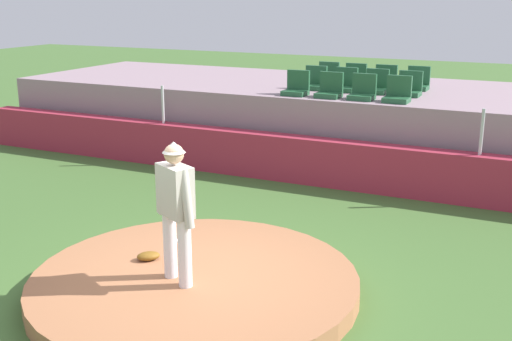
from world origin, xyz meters
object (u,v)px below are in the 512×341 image
(stadium_chair_8, at_px, (328,77))
(stadium_chair_10, at_px, (385,81))
(stadium_chair_1, at_px, (330,89))
(stadium_chair_11, at_px, (418,82))
(stadium_chair_7, at_px, (409,88))
(pitcher, at_px, (176,202))
(stadium_chair_9, at_px, (355,79))
(stadium_chair_6, at_px, (376,86))
(stadium_chair_0, at_px, (296,87))
(stadium_chair_3, at_px, (398,94))
(baseball, at_px, (176,241))
(stadium_chair_5, at_px, (345,84))
(fielding_glove, at_px, (148,256))
(stadium_chair_4, at_px, (315,82))
(stadium_chair_2, at_px, (363,91))

(stadium_chair_8, bearing_deg, stadium_chair_10, 178.41)
(stadium_chair_1, bearing_deg, stadium_chair_11, -127.23)
(stadium_chair_7, relative_size, stadium_chair_10, 1.00)
(pitcher, height_order, stadium_chair_1, stadium_chair_1)
(stadium_chair_1, bearing_deg, stadium_chair_10, -110.69)
(stadium_chair_9, bearing_deg, stadium_chair_6, 130.45)
(stadium_chair_6, bearing_deg, stadium_chair_10, -88.19)
(pitcher, distance_m, stadium_chair_9, 8.05)
(pitcher, relative_size, stadium_chair_0, 3.48)
(stadium_chair_3, xyz_separation_m, stadium_chair_9, (-1.40, 1.77, 0.00))
(baseball, xyz_separation_m, stadium_chair_10, (1.09, 7.02, 1.46))
(stadium_chair_1, relative_size, stadium_chair_10, 1.00)
(stadium_chair_7, bearing_deg, stadium_chair_9, -32.17)
(stadium_chair_3, bearing_deg, pitcher, 79.86)
(stadium_chair_5, distance_m, stadium_chair_6, 0.67)
(fielding_glove, relative_size, stadium_chair_4, 0.60)
(stadium_chair_8, bearing_deg, stadium_chair_1, 110.50)
(stadium_chair_9, bearing_deg, stadium_chair_7, 147.83)
(fielding_glove, height_order, stadium_chair_8, stadium_chair_8)
(stadium_chair_0, bearing_deg, stadium_chair_10, -127.98)
(baseball, xyz_separation_m, stadium_chair_7, (1.83, 6.12, 1.46))
(stadium_chair_8, bearing_deg, stadium_chair_2, 127.03)
(stadium_chair_0, height_order, stadium_chair_8, same)
(stadium_chair_4, distance_m, stadium_chair_9, 1.07)
(baseball, bearing_deg, fielding_glove, -91.93)
(stadium_chair_1, xyz_separation_m, stadium_chair_8, (-0.68, 1.83, 0.00))
(stadium_chair_1, height_order, stadium_chair_3, same)
(stadium_chair_2, height_order, stadium_chair_5, same)
(baseball, relative_size, stadium_chair_2, 0.15)
(stadium_chair_11, bearing_deg, stadium_chair_10, 2.94)
(stadium_chair_4, bearing_deg, stadium_chair_10, -147.69)
(stadium_chair_1, height_order, stadium_chair_8, same)
(stadium_chair_1, xyz_separation_m, stadium_chair_2, (0.68, 0.02, 0.00))
(stadium_chair_7, distance_m, stadium_chair_9, 1.69)
(stadium_chair_2, bearing_deg, stadium_chair_4, -34.10)
(stadium_chair_4, relative_size, stadium_chair_11, 1.00)
(stadium_chair_5, xyz_separation_m, stadium_chair_11, (1.36, 0.90, 0.00))
(stadium_chair_5, relative_size, stadium_chair_9, 1.00)
(baseball, xyz_separation_m, stadium_chair_8, (-0.27, 7.05, 1.46))
(stadium_chair_7, distance_m, stadium_chair_11, 0.94)
(pitcher, xyz_separation_m, stadium_chair_2, (0.42, 6.26, 0.49))
(stadium_chair_1, xyz_separation_m, stadium_chair_7, (1.41, 0.89, 0.00))
(stadium_chair_10, bearing_deg, fielding_glove, 81.73)
(stadium_chair_6, height_order, stadium_chair_10, same)
(pitcher, distance_m, stadium_chair_3, 6.37)
(pitcher, relative_size, stadium_chair_2, 3.48)
(stadium_chair_4, bearing_deg, stadium_chair_9, -127.39)
(stadium_chair_0, height_order, stadium_chair_9, same)
(fielding_glove, bearing_deg, stadium_chair_3, -149.55)
(stadium_chair_8, relative_size, stadium_chair_11, 1.00)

